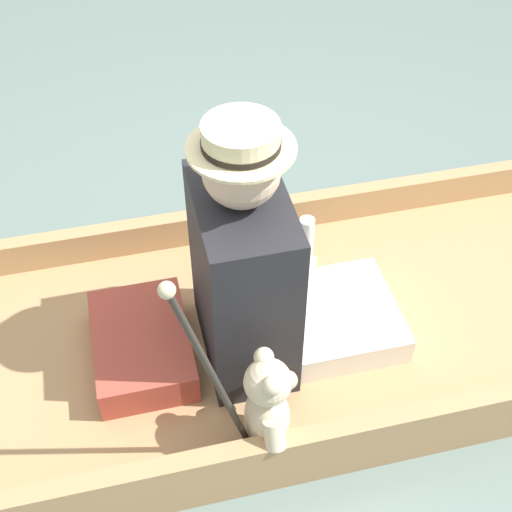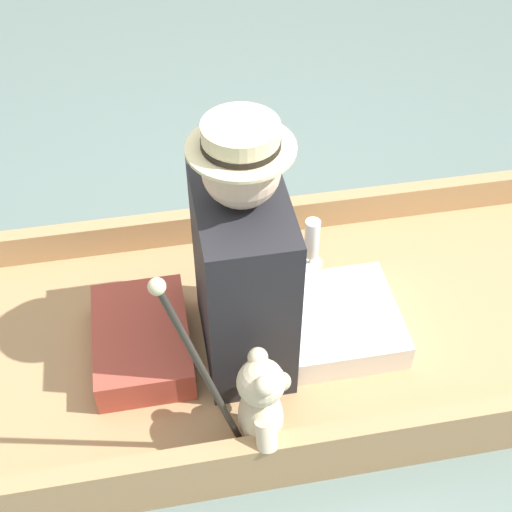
{
  "view_description": "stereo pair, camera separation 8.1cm",
  "coord_description": "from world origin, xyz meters",
  "px_view_note": "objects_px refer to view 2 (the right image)",
  "views": [
    {
      "loc": [
        1.57,
        -0.45,
        2.1
      ],
      "look_at": [
        0.05,
        -0.09,
        0.54
      ],
      "focal_mm": 50.0,
      "sensor_mm": 36.0,
      "label": 1
    },
    {
      "loc": [
        1.58,
        -0.37,
        2.1
      ],
      "look_at": [
        0.05,
        -0.09,
        0.54
      ],
      "focal_mm": 50.0,
      "sensor_mm": 36.0,
      "label": 2
    }
  ],
  "objects_px": {
    "wine_glass": "(312,241)",
    "walking_cane": "(198,362)",
    "seated_person": "(260,273)",
    "teddy_bear": "(262,406)"
  },
  "relations": [
    {
      "from": "seated_person",
      "to": "teddy_bear",
      "type": "relative_size",
      "value": 2.39
    },
    {
      "from": "teddy_bear",
      "to": "seated_person",
      "type": "bearing_deg",
      "value": 170.53
    },
    {
      "from": "walking_cane",
      "to": "wine_glass",
      "type": "bearing_deg",
      "value": 145.84
    },
    {
      "from": "wine_glass",
      "to": "walking_cane",
      "type": "xyz_separation_m",
      "value": [
        0.75,
        -0.51,
        0.35
      ]
    },
    {
      "from": "wine_glass",
      "to": "walking_cane",
      "type": "relative_size",
      "value": 0.27
    },
    {
      "from": "teddy_bear",
      "to": "wine_glass",
      "type": "xyz_separation_m",
      "value": [
        -0.72,
        0.33,
        -0.06
      ]
    },
    {
      "from": "seated_person",
      "to": "wine_glass",
      "type": "xyz_separation_m",
      "value": [
        -0.35,
        0.27,
        -0.23
      ]
    },
    {
      "from": "teddy_bear",
      "to": "walking_cane",
      "type": "distance_m",
      "value": 0.34
    },
    {
      "from": "seated_person",
      "to": "teddy_bear",
      "type": "xyz_separation_m",
      "value": [
        0.37,
        -0.06,
        -0.17
      ]
    },
    {
      "from": "seated_person",
      "to": "walking_cane",
      "type": "relative_size",
      "value": 1.15
    }
  ]
}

